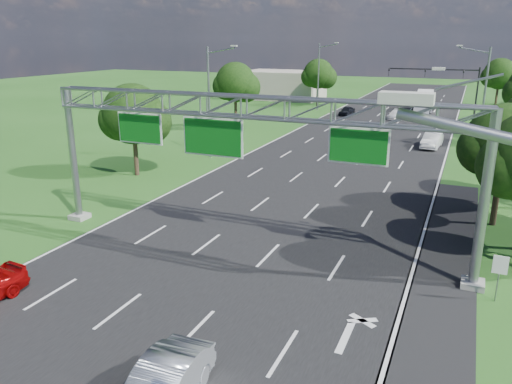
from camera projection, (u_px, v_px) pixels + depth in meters
The scene contains 18 objects.
ground at pixel (329, 169), 42.57m from camera, with size 220.00×220.00×0.00m, color #215118.
road at pixel (329, 169), 42.57m from camera, with size 18.00×180.00×0.02m, color black.
road_flare at pixel (444, 264), 24.67m from camera, with size 3.00×30.00×0.02m, color black.
sign_gantry at pixel (245, 119), 24.61m from camera, with size 23.50×1.00×9.56m.
regulatory_sign at pixel (500, 269), 20.74m from camera, with size 0.60×0.08×2.10m.
traffic_signal at pixel (451, 80), 68.95m from camera, with size 12.21×0.24×7.00m.
streetlight_l_near at pixel (211, 97), 45.19m from camera, with size 2.97×0.22×10.16m.
streetlight_l_far at pixel (320, 74), 75.92m from camera, with size 2.97×0.22×10.16m.
streetlight_r_mid at pixel (482, 97), 45.44m from camera, with size 2.97×0.22×10.16m.
tree_verge_la at pixel (134, 117), 39.43m from camera, with size 5.76×4.80×7.40m.
tree_verge_lb at pixel (236, 84), 60.19m from camera, with size 5.76×4.80×8.06m.
tree_verge_lc at pixel (319, 75), 81.13m from camera, with size 5.76×4.80×7.62m.
tree_verge_re at pixel (500, 75), 77.90m from camera, with size 5.76×4.80×7.84m.
building_left at pixel (283, 85), 92.28m from camera, with size 14.00×10.00×5.00m, color #A99F8E.
car_queue_a at pixel (396, 115), 69.23m from camera, with size 1.68×4.13×1.20m, color white.
car_queue_c at pixel (347, 111), 72.29m from camera, with size 1.53×3.80×1.29m, color black.
car_queue_d at pixel (432, 140), 50.82m from camera, with size 1.59×4.56×1.50m, color silver.
box_truck at pixel (424, 102), 75.91m from camera, with size 2.76×8.21×3.05m.
Camera 1 is at (10.53, -10.38, 10.69)m, focal length 35.00 mm.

